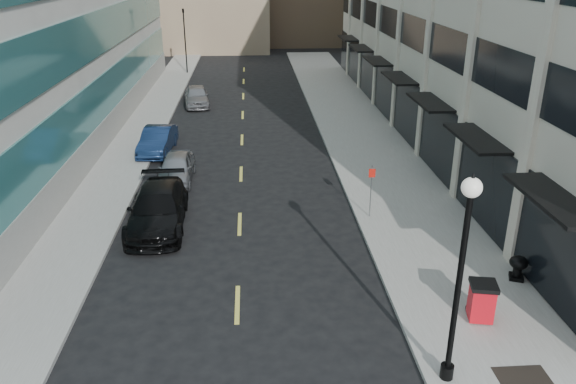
{
  "coord_description": "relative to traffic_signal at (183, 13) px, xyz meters",
  "views": [
    {
      "loc": [
        0.6,
        -7.49,
        10.37
      ],
      "look_at": [
        1.91,
        11.78,
        2.33
      ],
      "focal_mm": 35.0,
      "sensor_mm": 36.0,
      "label": 1
    }
  ],
  "objects": [
    {
      "name": "sidewalk_right",
      "position": [
        13.0,
        -28.0,
        -5.64
      ],
      "size": [
        5.0,
        80.0,
        0.15
      ],
      "primitive_type": "cube",
      "color": "gray",
      "rests_on": "ground"
    },
    {
      "name": "sidewalk_left",
      "position": [
        -1.0,
        -28.0,
        -5.64
      ],
      "size": [
        3.0,
        80.0,
        0.15
      ],
      "primitive_type": "cube",
      "color": "gray",
      "rests_on": "ground"
    },
    {
      "name": "grate_far",
      "position": [
        13.1,
        -44.2,
        -5.56
      ],
      "size": [
        1.4,
        1.0,
        0.01
      ],
      "primitive_type": "cube",
      "color": "black",
      "rests_on": "sidewalk_right"
    },
    {
      "name": "road_centerline",
      "position": [
        5.5,
        -31.0,
        -5.71
      ],
      "size": [
        0.15,
        68.2,
        0.01
      ],
      "color": "#D8CC4C",
      "rests_on": "ground"
    },
    {
      "name": "traffic_signal",
      "position": [
        0.0,
        0.0,
        0.0
      ],
      "size": [
        0.66,
        0.66,
        6.98
      ],
      "color": "black",
      "rests_on": "ground"
    },
    {
      "name": "car_black_pickup",
      "position": [
        2.14,
        -34.0,
        -4.91
      ],
      "size": [
        2.44,
        5.65,
        1.62
      ],
      "primitive_type": "imported",
      "rotation": [
        0.0,
        0.0,
        0.03
      ],
      "color": "black",
      "rests_on": "ground"
    },
    {
      "name": "car_silver_sedan",
      "position": [
        2.3,
        -28.8,
        -5.02
      ],
      "size": [
        1.69,
        4.13,
        1.4
      ],
      "primitive_type": "imported",
      "rotation": [
        0.0,
        0.0,
        -0.01
      ],
      "color": "gray",
      "rests_on": "ground"
    },
    {
      "name": "car_blue_sedan",
      "position": [
        0.7,
        -24.17,
        -4.99
      ],
      "size": [
        1.87,
        4.54,
        1.46
      ],
      "primitive_type": "imported",
      "rotation": [
        0.0,
        0.0,
        -0.07
      ],
      "color": "#112242",
      "rests_on": "ground"
    },
    {
      "name": "car_grey_sedan",
      "position": [
        2.01,
        -13.0,
        -4.96
      ],
      "size": [
        2.32,
        4.65,
        1.52
      ],
      "primitive_type": "imported",
      "rotation": [
        0.0,
        0.0,
        0.12
      ],
      "color": "gray",
      "rests_on": "ground"
    },
    {
      "name": "trash_bin",
      "position": [
        12.92,
        -41.52,
        -4.88
      ],
      "size": [
        0.92,
        0.95,
        1.27
      ],
      "rotation": [
        0.0,
        0.0,
        -0.2
      ],
      "color": "red",
      "rests_on": "sidewalk_right"
    },
    {
      "name": "lamppost",
      "position": [
        11.07,
        -44.0,
        -2.17
      ],
      "size": [
        0.48,
        0.48,
        5.79
      ],
      "color": "black",
      "rests_on": "sidewalk_right"
    },
    {
      "name": "sign_post",
      "position": [
        11.07,
        -33.94,
        -4.06
      ],
      "size": [
        0.27,
        0.06,
        2.33
      ],
      "rotation": [
        0.0,
        0.0,
        -0.03
      ],
      "color": "slate",
      "rests_on": "sidewalk_right"
    },
    {
      "name": "urn_planter",
      "position": [
        15.1,
        -39.32,
        -5.04
      ],
      "size": [
        0.62,
        0.62,
        0.87
      ],
      "rotation": [
        0.0,
        0.0,
        -0.37
      ],
      "color": "black",
      "rests_on": "sidewalk_right"
    }
  ]
}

